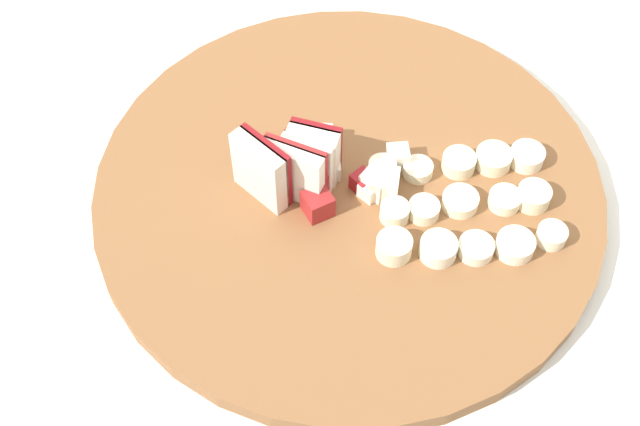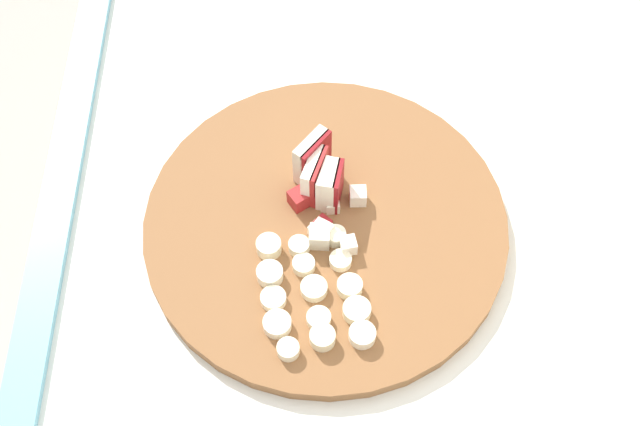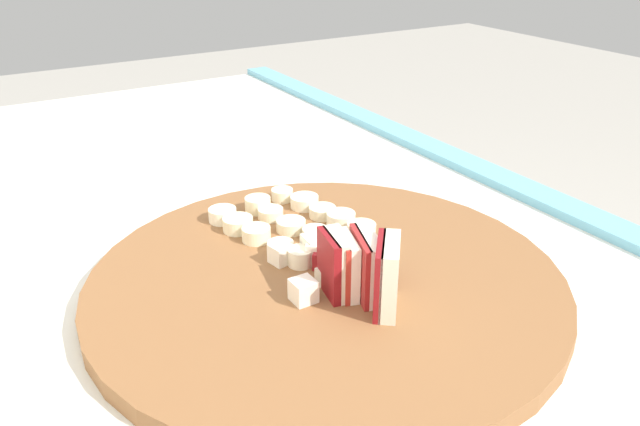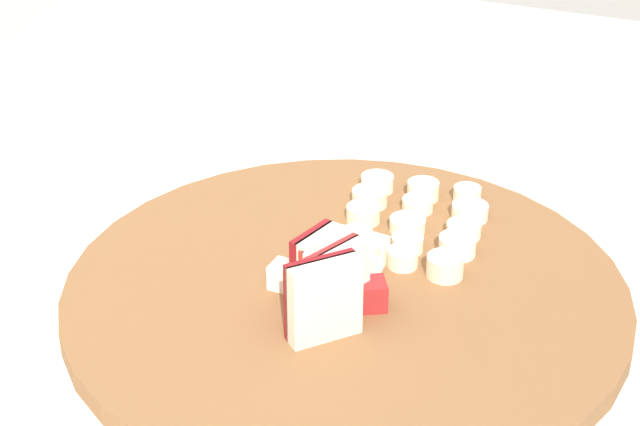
% 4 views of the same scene
% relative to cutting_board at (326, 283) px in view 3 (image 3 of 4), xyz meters
% --- Properties ---
extents(cutting_board, '(0.40, 0.40, 0.02)m').
position_rel_cutting_board_xyz_m(cutting_board, '(0.00, 0.00, 0.00)').
color(cutting_board, brown).
rests_on(cutting_board, tiled_countertop).
extents(apple_wedge_fan, '(0.08, 0.06, 0.06)m').
position_rel_cutting_board_xyz_m(apple_wedge_fan, '(-0.04, -0.01, 0.03)').
color(apple_wedge_fan, maroon).
rests_on(apple_wedge_fan, cutting_board).
extents(apple_dice_pile, '(0.09, 0.09, 0.02)m').
position_rel_cutting_board_xyz_m(apple_dice_pile, '(-0.00, -0.00, 0.02)').
color(apple_dice_pile, maroon).
rests_on(apple_dice_pile, cutting_board).
extents(banana_slice_rows, '(0.15, 0.12, 0.02)m').
position_rel_cutting_board_xyz_m(banana_slice_rows, '(0.09, -0.02, 0.01)').
color(banana_slice_rows, beige).
rests_on(banana_slice_rows, cutting_board).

